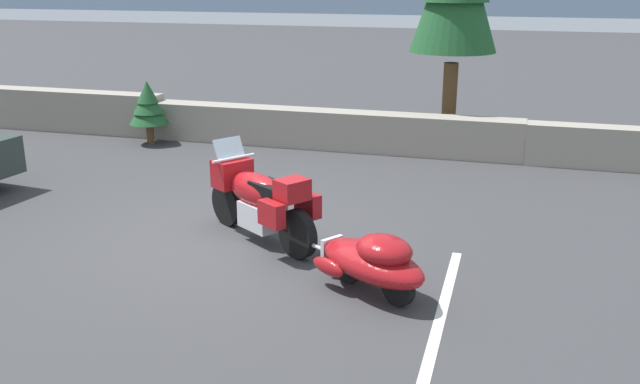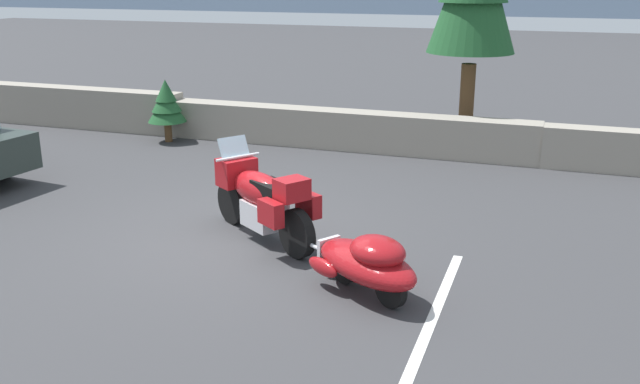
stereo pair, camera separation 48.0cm
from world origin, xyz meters
The scene contains 6 objects.
ground_plane centered at (0.00, 0.00, 0.00)m, with size 80.00×80.00×0.00m, color #38383A.
stone_guard_wall centered at (-0.57, 5.45, 0.43)m, with size 24.00×0.61×0.96m.
touring_motorcycle centered at (0.48, 0.04, 0.62)m, with size 2.00×1.50×1.33m.
car_shaped_trailer centered at (2.35, -1.20, 0.41)m, with size 2.03×1.52×0.76m.
pine_sapling_near centered at (-3.90, 4.81, 0.86)m, with size 0.84×0.84×1.38m.
parking_stripe_marker centered at (3.18, -1.50, 0.00)m, with size 0.12×3.60×0.01m, color silver.
Camera 2 is at (4.27, -8.35, 3.57)m, focal length 39.10 mm.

